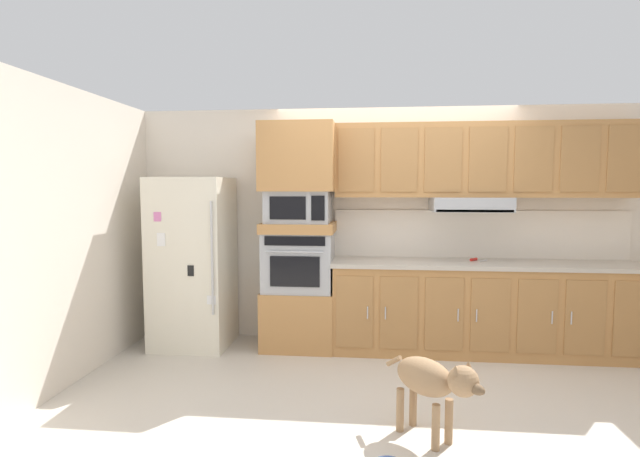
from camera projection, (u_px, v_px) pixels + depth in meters
The scene contains 15 objects.
ground_plane at pixel (398, 377), 4.20m from camera, with size 9.60×9.60×0.00m, color beige.
back_kitchen_wall at pixel (393, 225), 5.19m from camera, with size 6.20×0.12×2.50m, color silver.
side_panel_left at pixel (89, 232), 4.37m from camera, with size 0.12×7.10×2.50m, color silver.
refrigerator at pixel (193, 262), 5.01m from camera, with size 0.76×0.73×1.76m.
oven_base_cabinet at pixel (299, 318), 5.01m from camera, with size 0.74×0.62×0.60m, color #B77F47.
built_in_oven at pixel (299, 261), 4.96m from camera, with size 0.70×0.62×0.60m.
appliance_mid_shelf at pixel (299, 227), 4.93m from camera, with size 0.74×0.62×0.10m, color #B77F47.
microwave at pixel (299, 207), 4.91m from camera, with size 0.64×0.54×0.32m.
appliance_upper_cabinet at pixel (299, 158), 4.87m from camera, with size 0.74×0.62×0.68m, color #B77F47.
lower_cabinet_run at pixel (483, 309), 4.81m from camera, with size 2.98×0.63×0.88m.
countertop_slab at pixel (484, 264), 4.77m from camera, with size 3.02×0.64×0.04m, color #BCB2A3.
backsplash_panel at pixel (478, 234), 5.04m from camera, with size 3.02×0.02×0.50m, color white.
upper_cabinet_with_hood at pixel (483, 163), 4.81m from camera, with size 2.98×0.48×0.88m.
screwdriver at pixel (474, 259), 4.84m from camera, with size 0.17×0.17×0.03m.
dog at pixel (432, 381), 3.11m from camera, with size 0.58×0.61×0.59m.
Camera 1 is at (-0.26, -4.12, 1.65)m, focal length 26.94 mm.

